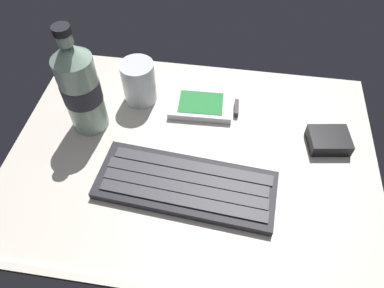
{
  "coord_description": "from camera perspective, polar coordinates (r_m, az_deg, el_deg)",
  "views": [
    {
      "loc": [
        5.57,
        -37.09,
        50.74
      ],
      "look_at": [
        0.0,
        0.0,
        3.0
      ],
      "focal_mm": 33.62,
      "sensor_mm": 36.0,
      "label": 1
    }
  ],
  "objects": [
    {
      "name": "water_bottle",
      "position": [
        0.64,
        -17.31,
        8.57
      ],
      "size": [
        6.73,
        6.73,
        20.8
      ],
      "color": "#9EC1A8",
      "rests_on": "ground_plane"
    },
    {
      "name": "juice_cup",
      "position": [
        0.7,
        -8.4,
        9.48
      ],
      "size": [
        6.4,
        6.4,
        8.5
      ],
      "color": "silver",
      "rests_on": "ground_plane"
    },
    {
      "name": "handheld_device",
      "position": [
        0.7,
        1.95,
        6.13
      ],
      "size": [
        13.03,
        8.09,
        1.5
      ],
      "color": "silver",
      "rests_on": "ground_plane"
    },
    {
      "name": "ground_plane",
      "position": [
        0.64,
        -0.03,
        -2.38
      ],
      "size": [
        64.0,
        48.0,
        2.8
      ],
      "color": "beige"
    },
    {
      "name": "keyboard",
      "position": [
        0.59,
        -0.65,
        -6.53
      ],
      "size": [
        29.76,
        13.18,
        1.7
      ],
      "color": "#232328",
      "rests_on": "ground_plane"
    },
    {
      "name": "charger_block",
      "position": [
        0.68,
        20.87,
        0.56
      ],
      "size": [
        7.76,
        6.59,
        2.4
      ],
      "primitive_type": "cube",
      "rotation": [
        0.0,
        0.0,
        0.15
      ],
      "color": "black",
      "rests_on": "ground_plane"
    }
  ]
}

